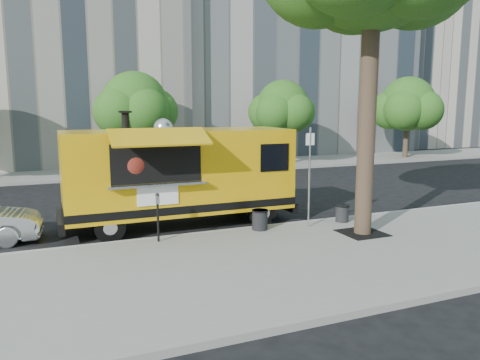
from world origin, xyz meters
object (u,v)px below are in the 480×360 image
at_px(far_tree_c, 283,107).
at_px(far_tree_d, 408,104).
at_px(far_tree_b, 135,105).
at_px(sign_post, 309,171).
at_px(parking_meter, 158,211).
at_px(food_truck, 179,173).
at_px(trash_bin_right, 260,219).
at_px(trash_bin_left, 342,213).

height_order(far_tree_c, far_tree_d, far_tree_d).
bearing_deg(far_tree_b, sign_post, -79.85).
distance_m(far_tree_c, far_tree_d, 10.00).
bearing_deg(far_tree_d, parking_meter, -146.40).
relative_size(sign_post, food_truck, 0.41).
height_order(food_truck, trash_bin_right, food_truck).
bearing_deg(parking_meter, far_tree_d, 33.60).
distance_m(sign_post, trash_bin_right, 2.06).
xyz_separation_m(far_tree_b, food_truck, (-0.88, -12.13, -2.14)).
relative_size(far_tree_c, food_truck, 0.71).
height_order(far_tree_b, far_tree_d, far_tree_d).
relative_size(sign_post, parking_meter, 2.25).
xyz_separation_m(far_tree_b, far_tree_d, (19.00, -0.10, 0.06)).
height_order(far_tree_c, parking_meter, far_tree_c).
bearing_deg(sign_post, parking_meter, 177.48).
relative_size(far_tree_d, trash_bin_right, 9.49).
xyz_separation_m(food_truck, trash_bin_left, (4.74, -1.99, -1.26)).
distance_m(parking_meter, food_truck, 2.33).
height_order(sign_post, trash_bin_right, sign_post).
xyz_separation_m(sign_post, parking_meter, (-4.55, 0.20, -0.87)).
relative_size(trash_bin_left, trash_bin_right, 0.90).
distance_m(far_tree_d, trash_bin_right, 22.96).
xyz_separation_m(parking_meter, trash_bin_left, (5.86, -0.07, -0.54)).
xyz_separation_m(far_tree_c, parking_meter, (-11.00, -13.75, -2.74)).
bearing_deg(parking_meter, trash_bin_left, -0.73).
xyz_separation_m(far_tree_b, parking_meter, (-2.00, -14.05, -2.85)).
height_order(food_truck, trash_bin_left, food_truck).
distance_m(far_tree_d, trash_bin_left, 20.92).
xyz_separation_m(parking_meter, food_truck, (1.12, 1.92, 0.71)).
height_order(far_tree_d, food_truck, far_tree_d).
relative_size(sign_post, trash_bin_right, 5.04).
distance_m(far_tree_b, parking_meter, 14.48).
xyz_separation_m(far_tree_b, sign_post, (2.55, -14.25, -1.98)).
bearing_deg(trash_bin_right, parking_meter, -179.06).
bearing_deg(trash_bin_right, far_tree_c, 59.86).
bearing_deg(sign_post, far_tree_c, 65.19).
xyz_separation_m(far_tree_c, sign_post, (-6.45, -13.95, -1.87)).
bearing_deg(parking_meter, trash_bin_right, 0.94).
bearing_deg(far_tree_c, trash_bin_right, -120.14).
relative_size(parking_meter, trash_bin_right, 2.24).
relative_size(food_truck, trash_bin_left, 13.59).
bearing_deg(trash_bin_left, sign_post, -174.51).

